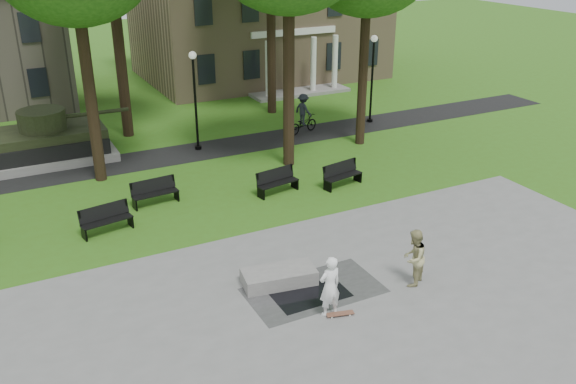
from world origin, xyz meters
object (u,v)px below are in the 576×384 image
(friend_watching, at_px, (414,258))
(park_bench_0, at_px, (106,218))
(skateboarder, at_px, (330,286))
(concrete_block, at_px, (279,277))
(cyclist, at_px, (303,117))

(friend_watching, bearing_deg, park_bench_0, -79.41)
(skateboarder, height_order, park_bench_0, skateboarder)
(park_bench_0, bearing_deg, concrete_block, -66.61)
(concrete_block, relative_size, skateboarder, 1.21)
(skateboarder, relative_size, park_bench_0, 0.98)
(skateboarder, xyz_separation_m, park_bench_0, (-4.41, 7.94, -0.40))
(concrete_block, bearing_deg, friend_watching, -27.41)
(park_bench_0, bearing_deg, cyclist, 20.36)
(cyclist, distance_m, park_bench_0, 13.43)
(concrete_block, distance_m, friend_watching, 4.06)
(cyclist, relative_size, park_bench_0, 1.13)
(friend_watching, height_order, park_bench_0, friend_watching)
(cyclist, bearing_deg, park_bench_0, 103.60)
(friend_watching, relative_size, cyclist, 0.86)
(park_bench_0, bearing_deg, skateboarder, -71.16)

